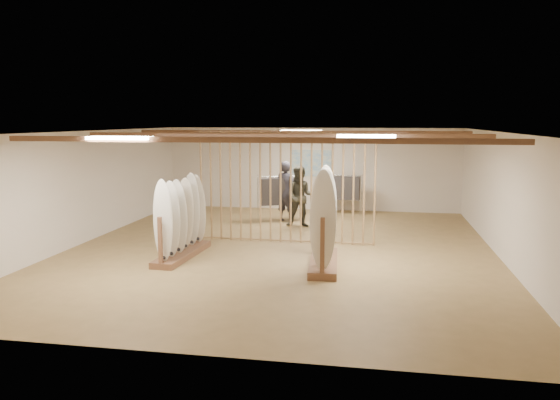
% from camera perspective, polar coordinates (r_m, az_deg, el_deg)
% --- Properties ---
extents(floor, '(12.00, 12.00, 0.00)m').
position_cam_1_polar(floor, '(13.09, 0.00, -5.20)').
color(floor, '#A3824F').
rests_on(floor, ground).
extents(ceiling, '(12.00, 12.00, 0.00)m').
position_cam_1_polar(ceiling, '(12.73, 0.00, 7.14)').
color(ceiling, '#999791').
rests_on(ceiling, ground).
extents(wall_back, '(12.00, 0.00, 12.00)m').
position_cam_1_polar(wall_back, '(18.74, 3.25, 3.25)').
color(wall_back, white).
rests_on(wall_back, ground).
extents(wall_front, '(12.00, 0.00, 12.00)m').
position_cam_1_polar(wall_front, '(7.10, -8.61, -5.39)').
color(wall_front, white).
rests_on(wall_front, ground).
extents(wall_left, '(0.00, 12.00, 12.00)m').
position_cam_1_polar(wall_left, '(14.57, -19.75, 1.29)').
color(wall_left, white).
rests_on(wall_left, ground).
extents(wall_right, '(0.00, 12.00, 12.00)m').
position_cam_1_polar(wall_right, '(12.93, 22.37, 0.30)').
color(wall_right, white).
rests_on(wall_right, ground).
extents(ceiling_slats, '(9.50, 6.12, 0.10)m').
position_cam_1_polar(ceiling_slats, '(12.73, 0.00, 6.78)').
color(ceiling_slats, brown).
rests_on(ceiling_slats, ground).
extents(light_panels, '(1.20, 0.35, 0.06)m').
position_cam_1_polar(light_panels, '(12.73, 0.00, 6.87)').
color(light_panels, white).
rests_on(light_panels, ground).
extents(bamboo_partition, '(4.45, 0.05, 2.78)m').
position_cam_1_polar(bamboo_partition, '(13.62, 0.59, 1.32)').
color(bamboo_partition, '#A27C4F').
rests_on(bamboo_partition, ground).
extents(poster, '(1.40, 0.03, 0.90)m').
position_cam_1_polar(poster, '(18.70, 3.24, 3.86)').
color(poster, '#3884C5').
rests_on(poster, ground).
extents(rack_left, '(0.64, 2.32, 1.85)m').
position_cam_1_polar(rack_left, '(12.48, -10.23, -3.04)').
color(rack_left, brown).
rests_on(rack_left, floor).
extents(rack_right, '(0.72, 2.21, 2.07)m').
position_cam_1_polar(rack_right, '(11.50, 4.61, -3.55)').
color(rack_right, brown).
rests_on(rack_right, floor).
extents(clothing_rack_a, '(1.26, 0.82, 1.42)m').
position_cam_1_polar(clothing_rack_a, '(16.54, 0.06, 0.92)').
color(clothing_rack_a, silver).
rests_on(clothing_rack_a, floor).
extents(clothing_rack_b, '(1.24, 0.43, 1.33)m').
position_cam_1_polar(clothing_rack_b, '(17.94, 6.52, 1.26)').
color(clothing_rack_b, silver).
rests_on(clothing_rack_b, floor).
extents(shopper_a, '(0.88, 0.72, 2.10)m').
position_cam_1_polar(shopper_a, '(16.49, 0.61, 1.34)').
color(shopper_a, '#2B2931').
rests_on(shopper_a, floor).
extents(shopper_b, '(0.99, 0.79, 1.99)m').
position_cam_1_polar(shopper_b, '(15.72, 2.17, 0.78)').
color(shopper_b, '#3C3B2E').
rests_on(shopper_b, floor).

